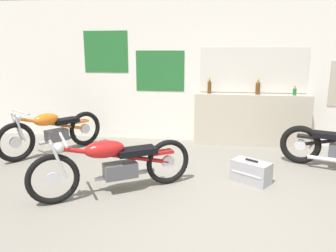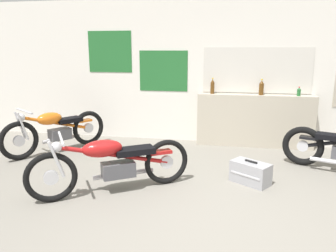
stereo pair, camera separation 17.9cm
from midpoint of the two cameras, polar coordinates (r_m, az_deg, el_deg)
The scene contains 9 objects.
ground_plane at distance 3.60m, azimuth 5.26°, elevation -17.30°, with size 24.00×24.00×0.00m, color gray.
wall_back at distance 6.54m, azimuth 7.56°, elevation 9.31°, with size 10.00×0.07×2.80m.
sill_counter at distance 6.51m, azimuth 13.49°, elevation 1.03°, with size 2.17×0.28×1.00m.
bottle_leftmost at distance 6.38m, azimuth 6.42°, elevation 6.85°, with size 0.08×0.08×0.30m.
bottle_left_center at distance 6.39m, azimuth 14.61°, elevation 6.50°, with size 0.09×0.09×0.30m.
bottle_center at distance 6.49m, azimuth 20.45°, elevation 5.68°, with size 0.06×0.06×0.17m.
motorcycle_red at distance 4.29m, azimuth -10.48°, elevation -6.39°, with size 1.84×1.22×0.81m.
motorcycle_orange at distance 6.24m, azimuth -20.21°, elevation -0.79°, with size 1.21×1.69×0.84m.
hard_case_silver at distance 4.76m, azimuth 13.21°, elevation -7.75°, with size 0.59×0.52×0.33m.
Camera 1 is at (0.06, -3.12, 1.82)m, focal length 35.00 mm.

